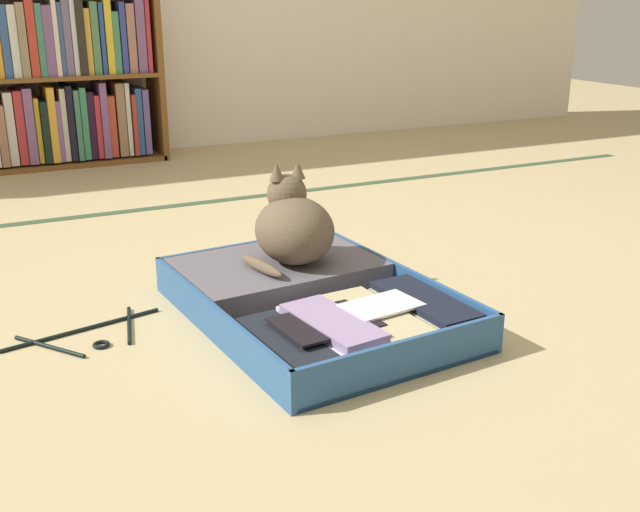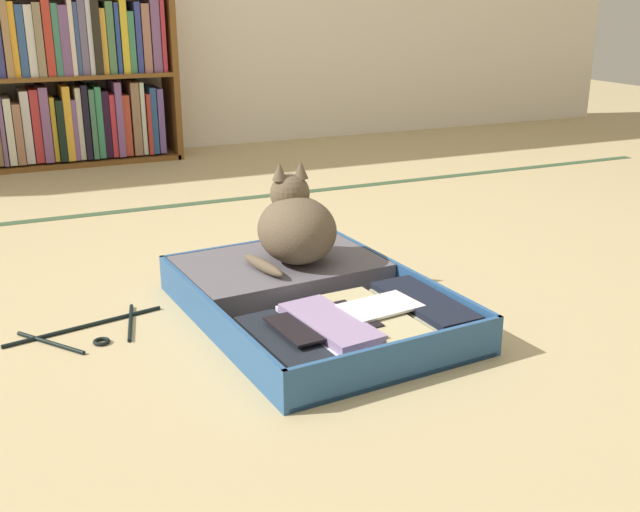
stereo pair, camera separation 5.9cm
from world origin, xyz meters
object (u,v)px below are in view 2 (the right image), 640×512
at_px(bookshelf, 54,80).
at_px(clothes_hanger, 90,331).
at_px(open_suitcase, 308,298).
at_px(black_cat, 295,227).

xyz_separation_m(bookshelf, clothes_hanger, (-0.16, -2.13, -0.41)).
distance_m(open_suitcase, black_cat, 0.21).
height_order(open_suitcase, clothes_hanger, open_suitcase).
bearing_deg(bookshelf, open_suitcase, -80.32).
distance_m(bookshelf, open_suitcase, 2.30).
distance_m(bookshelf, black_cat, 2.14).
xyz_separation_m(open_suitcase, black_cat, (0.02, 0.15, 0.15)).
distance_m(black_cat, clothes_hanger, 0.60).
xyz_separation_m(bookshelf, open_suitcase, (0.38, -2.24, -0.37)).
height_order(open_suitcase, black_cat, black_cat).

